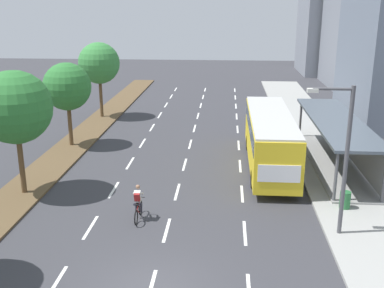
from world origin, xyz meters
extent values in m
cube|color=brown|center=(-8.30, 20.00, 0.06)|extent=(2.60, 52.00, 0.12)
cube|color=#9E9E99|center=(9.25, 20.00, 0.07)|extent=(4.50, 52.00, 0.15)
cube|color=white|center=(-3.50, 0.10, 0.00)|extent=(0.14, 2.32, 0.01)
cube|color=white|center=(-3.50, 4.54, 0.00)|extent=(0.14, 2.32, 0.01)
cube|color=white|center=(-3.50, 8.99, 0.00)|extent=(0.14, 2.32, 0.01)
cube|color=white|center=(-3.50, 13.43, 0.00)|extent=(0.14, 2.32, 0.01)
cube|color=white|center=(-3.50, 17.88, 0.00)|extent=(0.14, 2.32, 0.01)
cube|color=white|center=(-3.50, 22.32, 0.00)|extent=(0.14, 2.32, 0.01)
cube|color=white|center=(-3.50, 26.76, 0.00)|extent=(0.14, 2.32, 0.01)
cube|color=white|center=(-3.50, 31.21, 0.00)|extent=(0.14, 2.32, 0.01)
cube|color=white|center=(-3.50, 35.65, 0.00)|extent=(0.14, 2.32, 0.01)
cube|color=white|center=(-3.50, 40.09, 0.00)|extent=(0.14, 2.32, 0.01)
cube|color=white|center=(0.00, 0.10, 0.00)|extent=(0.14, 2.32, 0.01)
cube|color=white|center=(0.00, 4.54, 0.00)|extent=(0.14, 2.32, 0.01)
cube|color=white|center=(0.00, 8.99, 0.00)|extent=(0.14, 2.32, 0.01)
cube|color=white|center=(0.00, 13.43, 0.00)|extent=(0.14, 2.32, 0.01)
cube|color=white|center=(0.00, 17.88, 0.00)|extent=(0.14, 2.32, 0.01)
cube|color=white|center=(0.00, 22.32, 0.00)|extent=(0.14, 2.32, 0.01)
cube|color=white|center=(0.00, 26.76, 0.00)|extent=(0.14, 2.32, 0.01)
cube|color=white|center=(0.00, 31.21, 0.00)|extent=(0.14, 2.32, 0.01)
cube|color=white|center=(0.00, 35.65, 0.00)|extent=(0.14, 2.32, 0.01)
cube|color=white|center=(0.00, 40.09, 0.00)|extent=(0.14, 2.32, 0.01)
cube|color=white|center=(3.50, 4.54, 0.00)|extent=(0.14, 2.32, 0.01)
cube|color=white|center=(3.50, 8.99, 0.00)|extent=(0.14, 2.32, 0.01)
cube|color=white|center=(3.50, 13.43, 0.00)|extent=(0.14, 2.32, 0.01)
cube|color=white|center=(3.50, 17.88, 0.00)|extent=(0.14, 2.32, 0.01)
cube|color=white|center=(3.50, 22.32, 0.00)|extent=(0.14, 2.32, 0.01)
cube|color=white|center=(3.50, 26.76, 0.00)|extent=(0.14, 2.32, 0.01)
cube|color=white|center=(3.50, 31.21, 0.00)|extent=(0.14, 2.32, 0.01)
cube|color=white|center=(3.50, 35.65, 0.00)|extent=(0.14, 2.32, 0.01)
cube|color=white|center=(3.50, 40.09, 0.00)|extent=(0.14, 2.32, 0.01)
cube|color=gray|center=(9.25, 13.85, 0.20)|extent=(2.60, 12.37, 0.10)
cylinder|color=#56565B|center=(8.07, 7.91, 1.55)|extent=(0.16, 0.16, 2.60)
cylinder|color=#56565B|center=(8.07, 19.79, 1.55)|extent=(0.16, 0.16, 2.60)
cylinder|color=#56565B|center=(10.43, 19.79, 1.55)|extent=(0.16, 0.16, 2.60)
cube|color=gray|center=(10.49, 13.85, 1.55)|extent=(0.10, 11.76, 2.34)
cube|color=#4C5660|center=(9.25, 13.85, 2.93)|extent=(2.90, 12.77, 0.16)
cube|color=yellow|center=(5.25, 13.38, 1.85)|extent=(2.50, 11.20, 2.80)
cube|color=#2D3D4C|center=(5.25, 13.38, 2.70)|extent=(2.54, 10.30, 0.90)
cube|color=#B7B7B7|center=(5.25, 13.38, 3.31)|extent=(2.45, 10.98, 0.12)
cube|color=#2D3D4C|center=(5.25, 19.00, 2.20)|extent=(2.25, 0.06, 1.54)
cube|color=white|center=(5.25, 7.76, 1.65)|extent=(2.12, 0.04, 0.90)
cylinder|color=black|center=(4.15, 16.85, 0.50)|extent=(0.30, 1.00, 1.00)
cylinder|color=black|center=(6.35, 16.85, 0.50)|extent=(0.30, 1.00, 1.00)
cylinder|color=black|center=(4.15, 9.91, 0.50)|extent=(0.30, 1.00, 1.00)
cylinder|color=black|center=(6.35, 9.91, 0.50)|extent=(0.30, 1.00, 1.00)
torus|color=black|center=(-1.47, 6.08, 0.36)|extent=(0.06, 0.72, 0.72)
torus|color=black|center=(-1.47, 4.98, 0.36)|extent=(0.06, 0.72, 0.72)
cylinder|color=maroon|center=(-1.47, 5.53, 0.64)|extent=(0.05, 0.94, 0.05)
cylinder|color=maroon|center=(-1.47, 5.43, 0.46)|extent=(0.05, 0.57, 0.42)
cylinder|color=maroon|center=(-1.47, 5.33, 0.66)|extent=(0.04, 0.04, 0.40)
cube|color=black|center=(-1.47, 5.33, 0.86)|extent=(0.12, 0.24, 0.06)
cylinder|color=black|center=(-1.47, 6.03, 0.91)|extent=(0.46, 0.04, 0.04)
cube|color=silver|center=(-1.47, 5.51, 1.19)|extent=(0.30, 0.36, 0.59)
cube|color=#A82323|center=(-1.47, 5.35, 1.21)|extent=(0.26, 0.26, 0.42)
sphere|color=#9E7051|center=(-1.47, 5.63, 1.61)|extent=(0.20, 0.20, 0.20)
cylinder|color=#23232D|center=(-1.59, 5.48, 0.79)|extent=(0.12, 0.42, 0.25)
cylinder|color=#23232D|center=(-1.59, 5.65, 0.53)|extent=(0.10, 0.17, 0.41)
cylinder|color=#23232D|center=(-1.35, 5.48, 0.79)|extent=(0.12, 0.42, 0.25)
cylinder|color=#23232D|center=(-1.35, 5.65, 0.53)|extent=(0.10, 0.17, 0.41)
cylinder|color=silver|center=(-1.64, 5.73, 1.24)|extent=(0.09, 0.47, 0.28)
cylinder|color=silver|center=(-1.30, 5.73, 1.24)|extent=(0.09, 0.47, 0.28)
cylinder|color=brown|center=(-8.12, 8.08, 1.73)|extent=(0.28, 0.28, 3.21)
sphere|color=#2D7533|center=(-8.12, 8.08, 4.74)|extent=(3.75, 3.75, 3.75)
cylinder|color=brown|center=(-8.41, 16.76, 1.59)|extent=(0.28, 0.28, 2.94)
sphere|color=#2D7533|center=(-8.41, 16.76, 4.30)|extent=(3.30, 3.30, 3.30)
cylinder|color=brown|center=(-8.50, 25.43, 1.81)|extent=(0.28, 0.28, 3.39)
sphere|color=#38843D|center=(-8.50, 25.43, 4.84)|extent=(3.56, 3.56, 3.56)
cylinder|color=#4C4C51|center=(7.60, 4.59, 3.40)|extent=(0.18, 0.18, 6.50)
cylinder|color=#4C4C51|center=(6.80, 4.59, 6.50)|extent=(1.60, 0.12, 0.12)
cube|color=silver|center=(6.00, 4.59, 6.43)|extent=(0.44, 0.24, 0.16)
cylinder|color=#286B38|center=(8.45, 7.24, 0.57)|extent=(0.52, 0.52, 0.85)
cube|color=gray|center=(19.27, 41.69, 7.17)|extent=(9.00, 15.83, 14.34)
cube|color=gray|center=(18.86, 55.68, 8.27)|extent=(11.35, 10.83, 16.55)
camera|label=1|loc=(2.56, -14.14, 9.78)|focal=43.38mm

